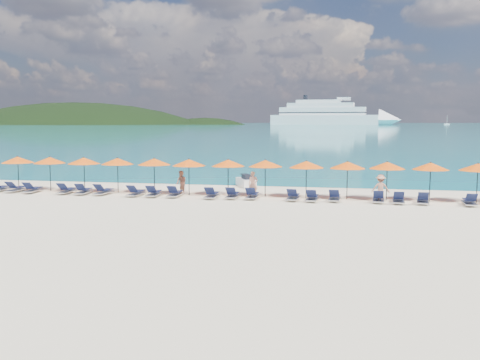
# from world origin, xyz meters

# --- Properties ---
(ground) EXTENTS (1400.00, 1400.00, 0.00)m
(ground) POSITION_xyz_m (0.00, 0.00, 0.00)
(ground) COLOR beige
(sea) EXTENTS (1600.00, 1300.00, 0.01)m
(sea) POSITION_xyz_m (0.00, 660.00, 0.01)
(sea) COLOR #1FA9B2
(sea) RESTS_ON ground
(headland_main) EXTENTS (374.00, 242.00, 126.50)m
(headland_main) POSITION_xyz_m (-300.00, 540.00, -38.00)
(headland_main) COLOR black
(headland_main) RESTS_ON ground
(headland_small) EXTENTS (162.00, 126.00, 85.50)m
(headland_small) POSITION_xyz_m (-150.00, 560.00, -35.00)
(headland_small) COLOR black
(headland_small) RESTS_ON ground
(cruise_ship) EXTENTS (139.86, 35.19, 38.53)m
(cruise_ship) POSITION_xyz_m (-4.98, 563.52, 10.03)
(cruise_ship) COLOR silver
(cruise_ship) RESTS_ON ground
(sailboat_near) EXTENTS (5.53, 1.84, 10.14)m
(sailboat_near) POSITION_xyz_m (110.75, 571.00, 1.04)
(sailboat_near) COLOR silver
(sailboat_near) RESTS_ON ground
(jetski) EXTENTS (1.83, 2.53, 0.85)m
(jetski) POSITION_xyz_m (-0.85, 9.50, 0.35)
(jetski) COLOR white
(jetski) RESTS_ON ground
(beachgoer_a) EXTENTS (0.65, 0.51, 1.57)m
(beachgoer_a) POSITION_xyz_m (0.51, 4.46, 0.78)
(beachgoer_a) COLOR tan
(beachgoer_a) RESTS_ON ground
(beachgoer_b) EXTENTS (0.82, 0.77, 1.48)m
(beachgoer_b) POSITION_xyz_m (-4.11, 4.90, 0.74)
(beachgoer_b) COLOR tan
(beachgoer_b) RESTS_ON ground
(beachgoer_c) EXTENTS (1.02, 0.50, 1.55)m
(beachgoer_c) POSITION_xyz_m (7.92, 4.23, 0.77)
(beachgoer_c) COLOR tan
(beachgoer_c) RESTS_ON ground
(umbrella_0) EXTENTS (2.10, 2.10, 2.28)m
(umbrella_0) POSITION_xyz_m (-15.38, 4.85, 2.02)
(umbrella_0) COLOR black
(umbrella_0) RESTS_ON ground
(umbrella_1) EXTENTS (2.10, 2.10, 2.28)m
(umbrella_1) POSITION_xyz_m (-13.08, 4.89, 2.02)
(umbrella_1) COLOR black
(umbrella_1) RESTS_ON ground
(umbrella_2) EXTENTS (2.10, 2.10, 2.28)m
(umbrella_2) POSITION_xyz_m (-10.67, 4.91, 2.02)
(umbrella_2) COLOR black
(umbrella_2) RESTS_ON ground
(umbrella_3) EXTENTS (2.10, 2.10, 2.28)m
(umbrella_3) POSITION_xyz_m (-8.35, 4.92, 2.02)
(umbrella_3) COLOR black
(umbrella_3) RESTS_ON ground
(umbrella_4) EXTENTS (2.10, 2.10, 2.28)m
(umbrella_4) POSITION_xyz_m (-5.93, 5.02, 2.02)
(umbrella_4) COLOR black
(umbrella_4) RESTS_ON ground
(umbrella_5) EXTENTS (2.10, 2.10, 2.28)m
(umbrella_5) POSITION_xyz_m (-3.56, 4.72, 2.02)
(umbrella_5) COLOR black
(umbrella_5) RESTS_ON ground
(umbrella_6) EXTENTS (2.10, 2.10, 2.28)m
(umbrella_6) POSITION_xyz_m (-1.12, 4.90, 2.02)
(umbrella_6) COLOR black
(umbrella_6) RESTS_ON ground
(umbrella_7) EXTENTS (2.10, 2.10, 2.28)m
(umbrella_7) POSITION_xyz_m (1.17, 4.99, 2.02)
(umbrella_7) COLOR black
(umbrella_7) RESTS_ON ground
(umbrella_8) EXTENTS (2.10, 2.10, 2.28)m
(umbrella_8) POSITION_xyz_m (3.67, 4.74, 2.02)
(umbrella_8) COLOR black
(umbrella_8) RESTS_ON ground
(umbrella_9) EXTENTS (2.10, 2.10, 2.28)m
(umbrella_9) POSITION_xyz_m (6.05, 4.74, 2.02)
(umbrella_9) COLOR black
(umbrella_9) RESTS_ON ground
(umbrella_10) EXTENTS (2.10, 2.10, 2.28)m
(umbrella_10) POSITION_xyz_m (8.31, 4.97, 2.02)
(umbrella_10) COLOR black
(umbrella_10) RESTS_ON ground
(umbrella_11) EXTENTS (2.10, 2.10, 2.28)m
(umbrella_11) POSITION_xyz_m (10.69, 4.89, 2.02)
(umbrella_11) COLOR black
(umbrella_11) RESTS_ON ground
(umbrella_12) EXTENTS (2.10, 2.10, 2.28)m
(umbrella_12) POSITION_xyz_m (13.19, 4.76, 2.02)
(umbrella_12) COLOR black
(umbrella_12) RESTS_ON ground
(lounger_0) EXTENTS (0.78, 1.75, 0.66)m
(lounger_0) POSITION_xyz_m (-16.08, 3.82, 0.24)
(lounger_0) COLOR silver
(lounger_0) RESTS_ON ground
(lounger_1) EXTENTS (0.66, 1.71, 0.66)m
(lounger_1) POSITION_xyz_m (-14.91, 3.84, 0.24)
(lounger_1) COLOR silver
(lounger_1) RESTS_ON ground
(lounger_2) EXTENTS (0.73, 1.74, 0.66)m
(lounger_2) POSITION_xyz_m (-13.66, 3.71, 0.24)
(lounger_2) COLOR silver
(lounger_2) RESTS_ON ground
(lounger_3) EXTENTS (0.67, 1.72, 0.66)m
(lounger_3) POSITION_xyz_m (-11.30, 3.71, 0.24)
(lounger_3) COLOR silver
(lounger_3) RESTS_ON ground
(lounger_4) EXTENTS (0.78, 1.75, 0.66)m
(lounger_4) POSITION_xyz_m (-10.11, 3.68, 0.24)
(lounger_4) COLOR silver
(lounger_4) RESTS_ON ground
(lounger_5) EXTENTS (0.77, 1.75, 0.66)m
(lounger_5) POSITION_xyz_m (-8.81, 3.73, 0.24)
(lounger_5) COLOR silver
(lounger_5) RESTS_ON ground
(lounger_6) EXTENTS (0.72, 1.73, 0.66)m
(lounger_6) POSITION_xyz_m (-6.58, 3.52, 0.24)
(lounger_6) COLOR silver
(lounger_6) RESTS_ON ground
(lounger_7) EXTENTS (0.71, 1.73, 0.66)m
(lounger_7) POSITION_xyz_m (-5.44, 3.56, 0.24)
(lounger_7) COLOR silver
(lounger_7) RESTS_ON ground
(lounger_8) EXTENTS (0.66, 1.71, 0.66)m
(lounger_8) POSITION_xyz_m (-4.13, 3.67, 0.24)
(lounger_8) COLOR silver
(lounger_8) RESTS_ON ground
(lounger_9) EXTENTS (0.63, 1.70, 0.66)m
(lounger_9) POSITION_xyz_m (-1.81, 3.52, 0.24)
(lounger_9) COLOR silver
(lounger_9) RESTS_ON ground
(lounger_10) EXTENTS (0.64, 1.71, 0.66)m
(lounger_10) POSITION_xyz_m (-0.60, 3.73, 0.24)
(lounger_10) COLOR silver
(lounger_10) RESTS_ON ground
(lounger_11) EXTENTS (0.62, 1.70, 0.66)m
(lounger_11) POSITION_xyz_m (0.57, 3.78, 0.24)
(lounger_11) COLOR silver
(lounger_11) RESTS_ON ground
(lounger_12) EXTENTS (0.69, 1.72, 0.66)m
(lounger_12) POSITION_xyz_m (3.00, 3.68, 0.24)
(lounger_12) COLOR silver
(lounger_12) RESTS_ON ground
(lounger_13) EXTENTS (0.71, 1.73, 0.66)m
(lounger_13) POSITION_xyz_m (4.11, 3.50, 0.24)
(lounger_13) COLOR silver
(lounger_13) RESTS_ON ground
(lounger_14) EXTENTS (0.70, 1.73, 0.66)m
(lounger_14) POSITION_xyz_m (5.36, 3.79, 0.24)
(lounger_14) COLOR silver
(lounger_14) RESTS_ON ground
(lounger_15) EXTENTS (0.72, 1.74, 0.66)m
(lounger_15) POSITION_xyz_m (7.79, 3.80, 0.24)
(lounger_15) COLOR silver
(lounger_15) RESTS_ON ground
(lounger_16) EXTENTS (0.74, 1.74, 0.66)m
(lounger_16) POSITION_xyz_m (8.87, 3.66, 0.24)
(lounger_16) COLOR silver
(lounger_16) RESTS_ON ground
(lounger_17) EXTENTS (0.79, 1.75, 0.66)m
(lounger_17) POSITION_xyz_m (10.18, 3.72, 0.24)
(lounger_17) COLOR silver
(lounger_17) RESTS_ON ground
(lounger_18) EXTENTS (0.70, 1.73, 0.66)m
(lounger_18) POSITION_xyz_m (12.58, 3.61, 0.24)
(lounger_18) COLOR silver
(lounger_18) RESTS_ON ground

